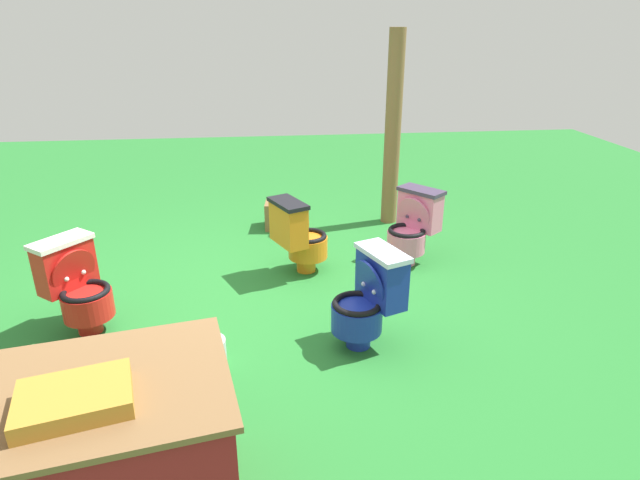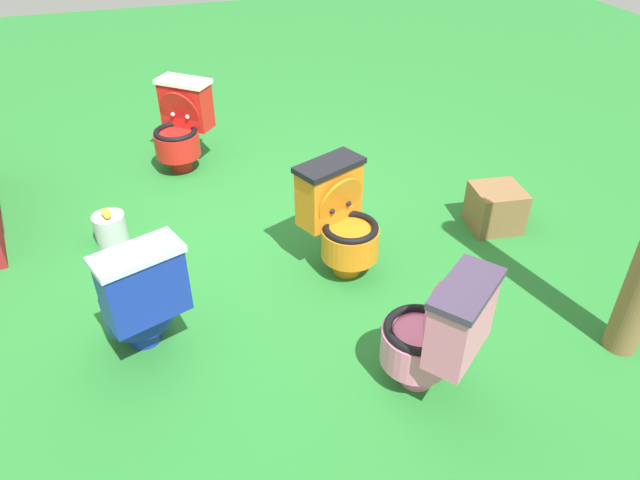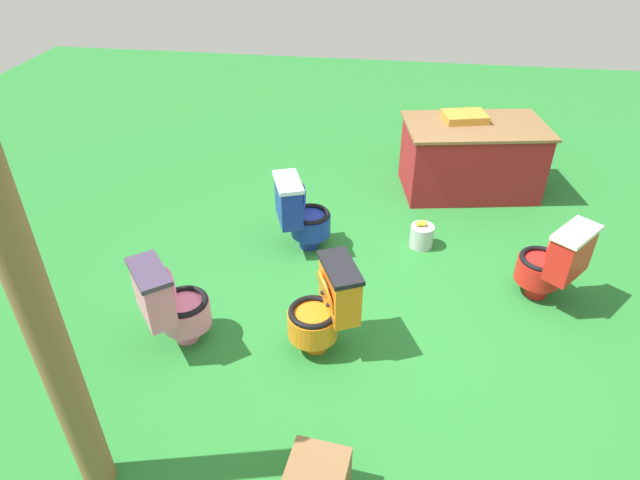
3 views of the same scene
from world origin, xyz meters
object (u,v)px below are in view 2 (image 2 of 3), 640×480
object	(u,v)px
toilet_blue	(140,296)
small_crate	(496,208)
toilet_orange	(340,218)
lemon_bucket	(111,228)
toilet_red	(181,125)
toilet_pink	(437,333)

from	to	relation	value
toilet_blue	small_crate	xyz separation A→B (m)	(0.53, -2.47, -0.22)
toilet_orange	lemon_bucket	world-z (taller)	toilet_orange
toilet_red	small_crate	xyz separation A→B (m)	(-1.61, -2.04, -0.22)
toilet_red	toilet_blue	bearing A→B (deg)	117.40
toilet_red	small_crate	distance (m)	2.60
toilet_pink	lemon_bucket	size ratio (longest dim) A/B	2.63
small_crate	lemon_bucket	bearing A→B (deg)	77.45
small_crate	lemon_bucket	xyz separation A→B (m)	(0.59, 2.66, -0.04)
toilet_orange	small_crate	distance (m)	1.25
toilet_blue	lemon_bucket	bearing A→B (deg)	78.33
lemon_bucket	toilet_blue	bearing A→B (deg)	-170.59
toilet_pink	toilet_blue	bearing A→B (deg)	113.52
toilet_red	toilet_blue	world-z (taller)	same
toilet_red	toilet_orange	bearing A→B (deg)	154.12
toilet_blue	toilet_red	bearing A→B (deg)	57.29
toilet_red	toilet_orange	distance (m)	1.91
small_crate	toilet_blue	bearing A→B (deg)	102.05
toilet_orange	toilet_blue	bearing A→B (deg)	-6.81
toilet_pink	toilet_orange	bearing A→B (deg)	57.17
toilet_orange	small_crate	size ratio (longest dim) A/B	2.11
toilet_red	toilet_orange	size ratio (longest dim) A/B	1.00
toilet_orange	toilet_blue	xyz separation A→B (m)	(-0.40, 1.25, 0.00)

